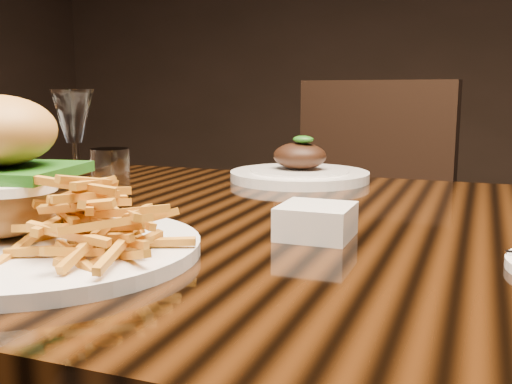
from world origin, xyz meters
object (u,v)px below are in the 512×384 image
(dining_table, at_px, (287,277))
(wine_glass, at_px, (73,120))
(far_dish, at_px, (300,172))
(burger_plate, at_px, (35,202))
(chair_far, at_px, (359,229))

(dining_table, bearing_deg, wine_glass, 177.54)
(far_dish, bearing_deg, burger_plate, -100.06)
(wine_glass, xyz_separation_m, chair_far, (0.27, 0.88, -0.34))
(burger_plate, relative_size, chair_far, 0.35)
(dining_table, distance_m, far_dish, 0.38)
(dining_table, bearing_deg, chair_far, 94.76)
(dining_table, xyz_separation_m, chair_far, (-0.07, 0.89, -0.13))
(far_dish, height_order, chair_far, chair_far)
(burger_plate, relative_size, wine_glass, 1.91)
(burger_plate, bearing_deg, chair_far, 87.01)
(dining_table, relative_size, burger_plate, 4.80)
(burger_plate, bearing_deg, wine_glass, 122.86)
(burger_plate, bearing_deg, dining_table, 54.78)
(burger_plate, relative_size, far_dish, 1.25)
(dining_table, distance_m, burger_plate, 0.35)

